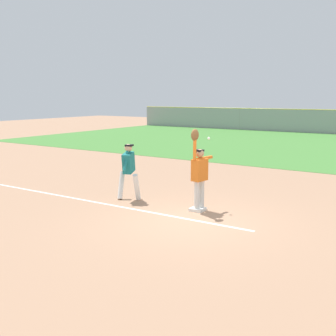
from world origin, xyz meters
The scene contains 8 objects.
ground_plane centered at (0.00, 0.00, 0.00)m, with size 83.64×83.64×0.00m, color tan.
chalk_foul_line centered at (-4.31, 0.01, 0.00)m, with size 12.00×0.10×0.01m, color white.
first_base centered at (-0.31, 0.91, 0.04)m, with size 0.38×0.38×0.08m, color white.
fielder centered at (-0.29, 0.92, 1.12)m, with size 0.33×0.90×2.28m.
runner centered at (-2.67, 0.82, 1.00)m, with size 0.87×0.82×1.72m.
baseball centered at (-0.23, 1.33, 1.98)m, with size 0.07×0.07×0.07m, color white.
parked_car_silver centered at (-10.69, 32.00, 0.67)m, with size 4.51×2.33×1.25m.
parked_car_red centered at (-5.27, 31.59, 0.67)m, with size 4.58×2.48×1.25m.
Camera 1 is at (5.11, -8.79, 3.14)m, focal length 44.14 mm.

